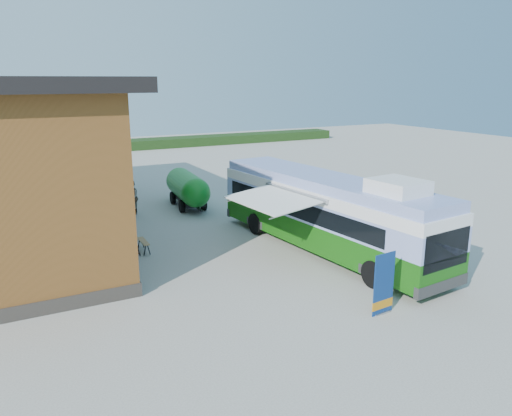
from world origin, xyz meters
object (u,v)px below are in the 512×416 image
banner (383,289)px  person_b (131,198)px  bus (326,210)px  picnic_table (130,240)px  person_a (126,216)px  slurry_tanker (187,187)px

banner → person_b: bearing=98.8°
person_b → bus: bearing=48.5°
picnic_table → person_a: 3.38m
person_a → person_b: bearing=34.3°
picnic_table → bus: bearing=-23.8°
picnic_table → person_b: (1.70, 6.46, 0.37)m
picnic_table → slurry_tanker: slurry_tanker is taller
person_b → slurry_tanker: slurry_tanker is taller
person_b → slurry_tanker: (3.39, 0.17, 0.21)m
person_a → person_b: 3.33m
bus → banner: bus is taller
bus → person_a: (-7.14, 6.93, -1.04)m
slurry_tanker → banner: bearing=-82.2°
bus → person_b: bus is taller
banner → person_b: 16.58m
bus → slurry_tanker: (-2.68, 10.25, -0.65)m
picnic_table → slurry_tanker: bearing=53.7°
person_a → person_b: person_b is taller
person_b → banner: bearing=31.8°
picnic_table → person_b: 6.69m
picnic_table → slurry_tanker: 8.38m
bus → banner: bearing=-113.7°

